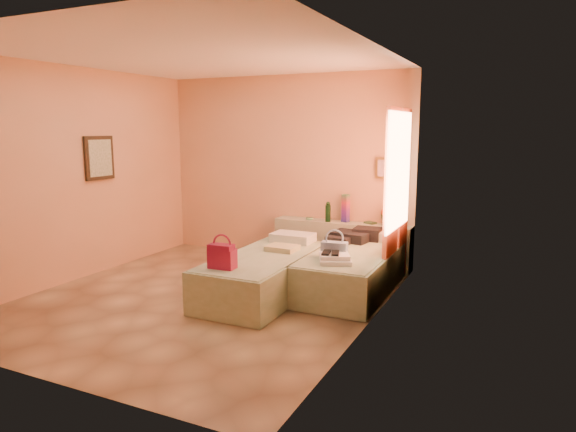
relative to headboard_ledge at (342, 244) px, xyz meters
name	(u,v)px	position (x,y,z in m)	size (l,w,h in m)	color
ground	(205,298)	(-0.98, -2.10, -0.33)	(4.50, 4.50, 0.00)	tan
room_walls	(242,146)	(-0.77, -1.53, 1.46)	(4.02, 4.51, 2.81)	tan
headboard_ledge	(342,244)	(0.00, 0.00, 0.00)	(2.05, 0.30, 0.65)	#ABB694
bed_left	(265,275)	(-0.38, -1.70, -0.08)	(0.90, 2.00, 0.50)	#ABC19B
bed_right	(353,271)	(0.52, -1.05, -0.08)	(0.90, 2.00, 0.50)	#ABC19B
water_bottle	(328,212)	(-0.20, -0.06, 0.46)	(0.08, 0.08, 0.28)	#153B1D
rainbow_box	(346,208)	(0.04, 0.04, 0.53)	(0.09, 0.09, 0.41)	maroon
small_dish	(309,218)	(-0.52, 0.01, 0.34)	(0.11, 0.11, 0.03)	#559C69
green_book	(370,223)	(0.41, 0.06, 0.34)	(0.16, 0.11, 0.03)	#264728
flower_vase	(387,216)	(0.67, -0.02, 0.47)	(0.22, 0.22, 0.29)	white
magenta_handbag	(222,256)	(-0.52, -2.41, 0.31)	(0.29, 0.16, 0.27)	maroon
khaki_garment	(282,248)	(-0.29, -1.40, 0.21)	(0.37, 0.29, 0.06)	tan
clothes_pile	(354,235)	(0.35, -0.51, 0.26)	(0.54, 0.54, 0.16)	black
blue_handbag	(334,250)	(0.43, -1.47, 0.27)	(0.30, 0.13, 0.19)	#436CA2
towel_stack	(335,259)	(0.52, -1.68, 0.23)	(0.35, 0.30, 0.10)	white
sandal_pair	(331,253)	(0.46, -1.68, 0.29)	(0.17, 0.22, 0.02)	black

